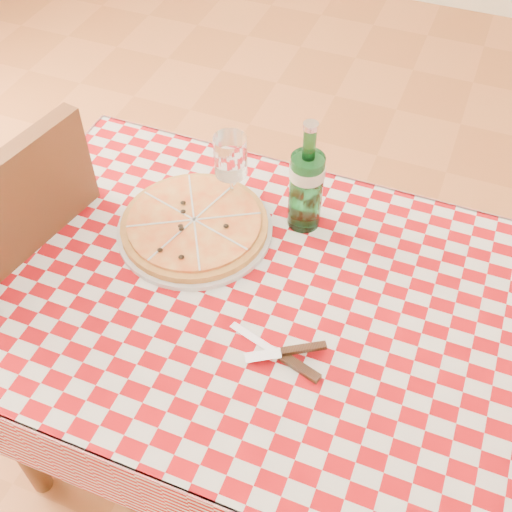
% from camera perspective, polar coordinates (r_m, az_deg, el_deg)
% --- Properties ---
extents(dining_table, '(1.20, 0.80, 0.75)m').
position_cam_1_polar(dining_table, '(1.49, -0.14, -5.85)').
color(dining_table, brown).
rests_on(dining_table, ground).
extents(tablecloth, '(1.30, 0.90, 0.01)m').
position_cam_1_polar(tablecloth, '(1.42, -0.14, -3.63)').
color(tablecloth, '#A40A0F').
rests_on(tablecloth, dining_table).
extents(chair_far, '(0.54, 0.54, 1.02)m').
position_cam_1_polar(chair_far, '(1.79, -20.75, -1.70)').
color(chair_far, brown).
rests_on(chair_far, ground).
extents(pizza_plate, '(0.46, 0.46, 0.05)m').
position_cam_1_polar(pizza_plate, '(1.53, -5.49, 2.84)').
color(pizza_plate, '#C58941').
rests_on(pizza_plate, tablecloth).
extents(water_bottle, '(0.09, 0.09, 0.29)m').
position_cam_1_polar(water_bottle, '(1.47, 4.54, 7.07)').
color(water_bottle, '#186229').
rests_on(water_bottle, tablecloth).
extents(wine_glass, '(0.08, 0.08, 0.20)m').
position_cam_1_polar(wine_glass, '(1.55, -2.24, 7.50)').
color(wine_glass, white).
rests_on(wine_glass, tablecloth).
extents(cutlery, '(0.27, 0.24, 0.03)m').
position_cam_1_polar(cutlery, '(1.31, 2.23, -8.64)').
color(cutlery, silver).
rests_on(cutlery, tablecloth).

